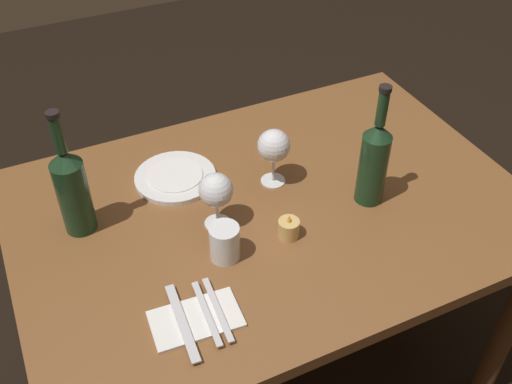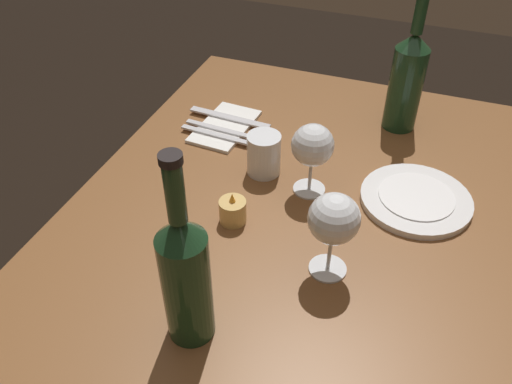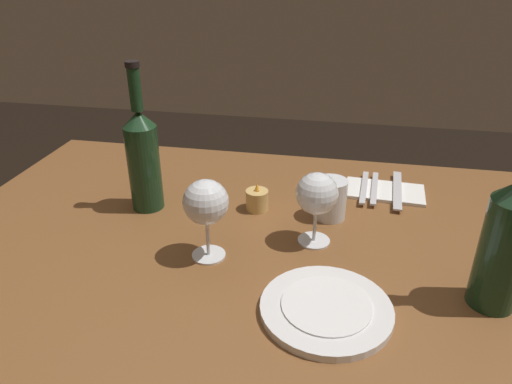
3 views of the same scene
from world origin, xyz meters
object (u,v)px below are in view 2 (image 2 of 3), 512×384
object	(u,v)px
wine_bottle	(185,275)
table_knife	(230,118)
water_tumbler	(264,156)
wine_glass_left	(313,147)
wine_bottle_second	(407,79)
fork_outer	(216,135)
fork_inner	(221,129)
folded_napkin	(225,126)
wine_glass_right	(334,220)
dinner_plate	(416,199)
votive_candle	(233,212)

from	to	relation	value
wine_bottle	table_knife	xyz separation A→B (m)	(0.58, 0.18, -0.11)
wine_bottle	water_tumbler	world-z (taller)	wine_bottle
wine_glass_left	table_knife	bearing A→B (deg)	53.91
wine_bottle_second	wine_bottle	bearing A→B (deg)	163.26
fork_outer	fork_inner	bearing A→B (deg)	0.00
water_tumbler	wine_glass_left	bearing A→B (deg)	-103.32
folded_napkin	wine_bottle	bearing A→B (deg)	-162.17
folded_napkin	fork_outer	xyz separation A→B (m)	(-0.05, 0.00, 0.01)
wine_glass_left	wine_bottle	world-z (taller)	wine_bottle
wine_glass_left	fork_outer	size ratio (longest dim) A/B	0.85
wine_glass_right	fork_outer	size ratio (longest dim) A/B	0.90
wine_bottle	folded_napkin	xyz separation A→B (m)	(0.55, 0.18, -0.12)
wine_glass_right	table_knife	bearing A→B (deg)	41.88
dinner_plate	fork_inner	world-z (taller)	dinner_plate
votive_candle	folded_napkin	world-z (taller)	votive_candle
wine_glass_left	fork_inner	world-z (taller)	wine_glass_left
wine_glass_right	water_tumbler	size ratio (longest dim) A/B	1.80
votive_candle	table_knife	bearing A→B (deg)	23.56
dinner_plate	folded_napkin	size ratio (longest dim) A/B	1.11
dinner_plate	folded_napkin	xyz separation A→B (m)	(0.12, 0.46, -0.00)
wine_glass_left	wine_bottle_second	xyz separation A→B (m)	(0.31, -0.13, 0.02)
dinner_plate	wine_glass_right	bearing A→B (deg)	153.00
wine_glass_left	dinner_plate	bearing A→B (deg)	-80.03
wine_bottle_second	fork_inner	bearing A→B (deg)	114.87
wine_glass_right	dinner_plate	world-z (taller)	wine_glass_right
folded_napkin	votive_candle	bearing A→B (deg)	-154.33
votive_candle	folded_napkin	bearing A→B (deg)	25.67
fork_inner	table_knife	xyz separation A→B (m)	(0.05, 0.00, 0.00)
fork_outer	table_knife	distance (m)	0.08
table_knife	dinner_plate	bearing A→B (deg)	-107.66
table_knife	wine_glass_left	bearing A→B (deg)	-126.09
water_tumbler	fork_outer	world-z (taller)	water_tumbler
dinner_plate	fork_outer	size ratio (longest dim) A/B	1.22
wine_glass_left	votive_candle	xyz separation A→B (m)	(-0.14, 0.11, -0.09)
votive_candle	table_knife	distance (m)	0.35
fork_outer	folded_napkin	bearing A→B (deg)	0.00
wine_glass_left	votive_candle	size ratio (longest dim) A/B	2.29
folded_napkin	fork_outer	bearing A→B (deg)	180.00
wine_glass_left	wine_glass_right	size ratio (longest dim) A/B	0.94
wine_glass_right	fork_outer	bearing A→B (deg)	48.59
wine_glass_left	wine_bottle	xyz separation A→B (m)	(-0.39, 0.08, 0.02)
votive_candle	table_knife	world-z (taller)	votive_candle
wine_glass_right	folded_napkin	distance (m)	0.50
fork_inner	votive_candle	bearing A→B (deg)	-152.29
wine_glass_right	votive_candle	size ratio (longest dim) A/B	2.43
wine_glass_left	dinner_plate	xyz separation A→B (m)	(0.04, -0.21, -0.10)
water_tumbler	table_knife	xyz separation A→B (m)	(0.16, 0.14, -0.03)
wine_bottle	fork_outer	world-z (taller)	wine_bottle
wine_bottle_second	votive_candle	xyz separation A→B (m)	(-0.45, 0.24, -0.10)
wine_bottle_second	wine_glass_left	bearing A→B (deg)	156.60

